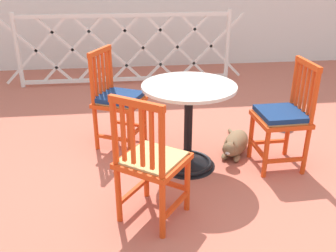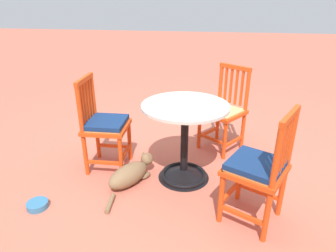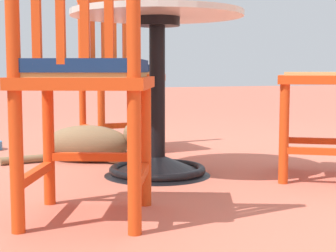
{
  "view_description": "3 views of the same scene",
  "coord_description": "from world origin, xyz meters",
  "px_view_note": "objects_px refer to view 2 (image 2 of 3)",
  "views": [
    {
      "loc": [
        -0.54,
        -2.64,
        1.65
      ],
      "look_at": [
        -0.2,
        0.2,
        0.36
      ],
      "focal_mm": 40.15,
      "sensor_mm": 36.0,
      "label": 1
    },
    {
      "loc": [
        -0.25,
        2.52,
        1.59
      ],
      "look_at": [
        0.11,
        0.17,
        0.53
      ],
      "focal_mm": 31.6,
      "sensor_mm": 36.0,
      "label": 2
    },
    {
      "loc": [
        -2.24,
        1.09,
        0.47
      ],
      "look_at": [
        -0.12,
        0.13,
        0.23
      ],
      "focal_mm": 57.52,
      "sensor_mm": 36.0,
      "label": 3
    }
  ],
  "objects_px": {
    "orange_chair_near_fence": "(258,169)",
    "orange_chair_by_planter": "(224,111)",
    "cafe_table": "(184,151)",
    "pet_water_bowl": "(37,205)",
    "tabby_cat": "(132,173)",
    "orange_chair_tucked_in": "(104,125)"
  },
  "relations": [
    {
      "from": "cafe_table",
      "to": "orange_chair_by_planter",
      "type": "distance_m",
      "value": 0.78
    },
    {
      "from": "orange_chair_by_planter",
      "to": "pet_water_bowl",
      "type": "relative_size",
      "value": 5.36
    },
    {
      "from": "pet_water_bowl",
      "to": "orange_chair_tucked_in",
      "type": "bearing_deg",
      "value": -116.67
    },
    {
      "from": "orange_chair_tucked_in",
      "to": "tabby_cat",
      "type": "bearing_deg",
      "value": 142.66
    },
    {
      "from": "orange_chair_by_planter",
      "to": "orange_chair_near_fence",
      "type": "bearing_deg",
      "value": 100.56
    },
    {
      "from": "orange_chair_near_fence",
      "to": "pet_water_bowl",
      "type": "distance_m",
      "value": 1.76
    },
    {
      "from": "tabby_cat",
      "to": "pet_water_bowl",
      "type": "bearing_deg",
      "value": 34.77
    },
    {
      "from": "cafe_table",
      "to": "pet_water_bowl",
      "type": "bearing_deg",
      "value": 28.74
    },
    {
      "from": "orange_chair_by_planter",
      "to": "tabby_cat",
      "type": "height_order",
      "value": "orange_chair_by_planter"
    },
    {
      "from": "orange_chair_near_fence",
      "to": "tabby_cat",
      "type": "distance_m",
      "value": 1.15
    },
    {
      "from": "orange_chair_by_planter",
      "to": "orange_chair_tucked_in",
      "type": "height_order",
      "value": "same"
    },
    {
      "from": "cafe_table",
      "to": "orange_chair_tucked_in",
      "type": "distance_m",
      "value": 0.8
    },
    {
      "from": "orange_chair_near_fence",
      "to": "pet_water_bowl",
      "type": "height_order",
      "value": "orange_chair_near_fence"
    },
    {
      "from": "cafe_table",
      "to": "tabby_cat",
      "type": "relative_size",
      "value": 1.07
    },
    {
      "from": "orange_chair_tucked_in",
      "to": "tabby_cat",
      "type": "xyz_separation_m",
      "value": [
        -0.31,
        0.24,
        -0.35
      ]
    },
    {
      "from": "cafe_table",
      "to": "orange_chair_tucked_in",
      "type": "relative_size",
      "value": 0.83
    },
    {
      "from": "cafe_table",
      "to": "orange_chair_near_fence",
      "type": "height_order",
      "value": "orange_chair_near_fence"
    },
    {
      "from": "orange_chair_near_fence",
      "to": "orange_chair_by_planter",
      "type": "height_order",
      "value": "same"
    },
    {
      "from": "orange_chair_by_planter",
      "to": "tabby_cat",
      "type": "bearing_deg",
      "value": 45.07
    },
    {
      "from": "cafe_table",
      "to": "orange_chair_near_fence",
      "type": "xyz_separation_m",
      "value": [
        -0.58,
        0.49,
        0.16
      ]
    },
    {
      "from": "pet_water_bowl",
      "to": "orange_chair_by_planter",
      "type": "bearing_deg",
      "value": -139.15
    },
    {
      "from": "orange_chair_by_planter",
      "to": "pet_water_bowl",
      "type": "height_order",
      "value": "orange_chair_by_planter"
    }
  ]
}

